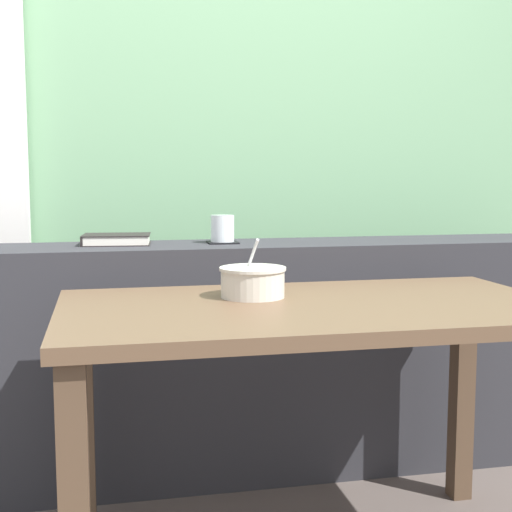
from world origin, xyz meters
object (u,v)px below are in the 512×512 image
breakfast_table (312,343)px  juice_glass (222,230)px  soup_bowl (253,282)px  closed_book (116,239)px  coaster_square (223,242)px

breakfast_table → juice_glass: bearing=100.3°
soup_bowl → closed_book: bearing=120.9°
breakfast_table → coaster_square: size_ratio=12.54×
breakfast_table → soup_bowl: (-0.13, 0.12, 0.14)m
juice_glass → breakfast_table: bearing=-79.7°
breakfast_table → coaster_square: coaster_square is taller
breakfast_table → soup_bowl: size_ratio=7.16×
juice_glass → soup_bowl: juice_glass is taller
juice_glass → closed_book: juice_glass is taller
breakfast_table → soup_bowl: soup_bowl is taller
breakfast_table → coaster_square: bearing=100.3°
coaster_square → closed_book: 0.35m
closed_book → soup_bowl: soup_bowl is taller
coaster_square → juice_glass: 0.04m
closed_book → soup_bowl: size_ratio=1.32×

